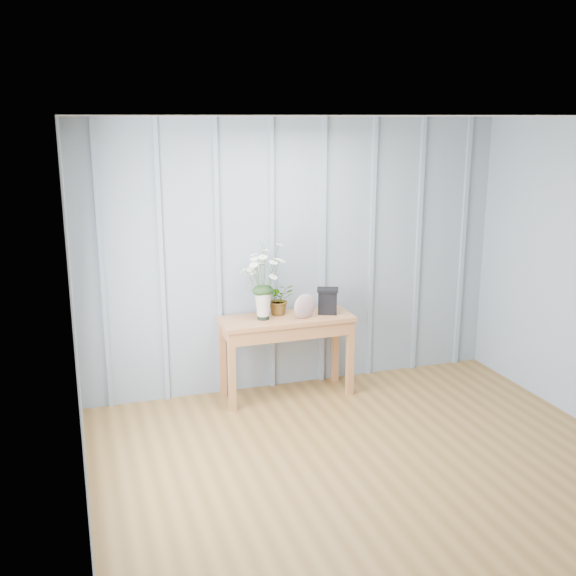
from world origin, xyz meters
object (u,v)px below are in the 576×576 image
object	(u,v)px
daisy_vase	(263,273)
carved_box	(328,301)
sideboard	(286,329)
felt_disc_vessel	(305,306)

from	to	relation	value
daisy_vase	carved_box	xyz separation A→B (m)	(0.61, -0.01, -0.30)
daisy_vase	carved_box	distance (m)	0.68
sideboard	carved_box	world-z (taller)	carved_box
felt_disc_vessel	carved_box	world-z (taller)	carved_box
daisy_vase	felt_disc_vessel	distance (m)	0.48
daisy_vase	felt_disc_vessel	xyz separation A→B (m)	(0.36, -0.09, -0.31)
sideboard	felt_disc_vessel	size ratio (longest dim) A/B	5.32
sideboard	felt_disc_vessel	distance (m)	0.29
daisy_vase	sideboard	bearing A→B (deg)	0.66
carved_box	sideboard	bearing A→B (deg)	177.92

